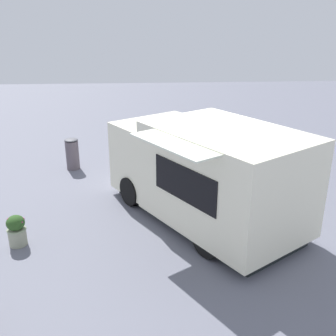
# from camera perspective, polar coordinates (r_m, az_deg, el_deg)

# --- Properties ---
(ground_plane) EXTENTS (40.00, 40.00, 0.00)m
(ground_plane) POSITION_cam_1_polar(r_m,az_deg,el_deg) (9.88, 6.81, -5.95)
(ground_plane) COLOR slate
(food_truck) EXTENTS (5.32, 4.51, 2.30)m
(food_truck) POSITION_cam_1_polar(r_m,az_deg,el_deg) (9.02, 5.37, -0.83)
(food_truck) COLOR white
(food_truck) RESTS_ON ground_plane
(planter_flowering_far) EXTENTS (0.39, 0.39, 0.67)m
(planter_flowering_far) POSITION_cam_1_polar(r_m,az_deg,el_deg) (8.81, -21.02, -8.35)
(planter_flowering_far) COLOR #989C82
(planter_flowering_far) RESTS_ON ground_plane
(plaza_bench) EXTENTS (0.50, 1.82, 0.49)m
(plaza_bench) POSITION_cam_1_polar(r_m,az_deg,el_deg) (13.66, 8.22, 3.40)
(plaza_bench) COLOR #926640
(plaza_bench) RESTS_ON ground_plane
(trash_bin) EXTENTS (0.41, 0.41, 0.98)m
(trash_bin) POSITION_cam_1_polar(r_m,az_deg,el_deg) (12.56, -13.64, 2.04)
(trash_bin) COLOR #5A5058
(trash_bin) RESTS_ON ground_plane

